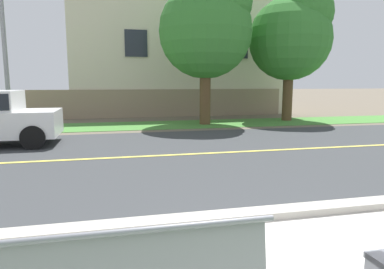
# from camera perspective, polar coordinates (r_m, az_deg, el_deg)

# --- Properties ---
(ground_plane) EXTENTS (140.00, 140.00, 0.00)m
(ground_plane) POSITION_cam_1_polar(r_m,az_deg,el_deg) (9.94, -4.66, -1.67)
(ground_plane) COLOR #665B4C
(curb_edge) EXTENTS (44.00, 0.30, 0.11)m
(curb_edge) POSITION_cam_1_polar(r_m,az_deg,el_deg) (4.60, 5.93, -13.41)
(curb_edge) COLOR #ADA89E
(curb_edge) RESTS_ON ground_plane
(street_asphalt) EXTENTS (52.00, 8.00, 0.01)m
(street_asphalt) POSITION_cam_1_polar(r_m,az_deg,el_deg) (8.48, -3.19, -3.42)
(street_asphalt) COLOR #383A3D
(street_asphalt) RESTS_ON ground_plane
(road_centre_line) EXTENTS (48.00, 0.14, 0.01)m
(road_centre_line) POSITION_cam_1_polar(r_m,az_deg,el_deg) (8.48, -3.19, -3.39)
(road_centre_line) COLOR #E0CC4C
(road_centre_line) RESTS_ON ground_plane
(far_verge_grass) EXTENTS (48.00, 2.80, 0.02)m
(far_verge_grass) POSITION_cam_1_polar(r_m,az_deg,el_deg) (14.34, -7.27, 1.52)
(far_verge_grass) COLOR #478438
(far_verge_grass) RESTS_ON ground_plane
(streetlamp) EXTENTS (0.24, 2.10, 6.95)m
(streetlamp) POSITION_cam_1_polar(r_m,az_deg,el_deg) (14.60, -28.58, 16.32)
(streetlamp) COLOR gray
(streetlamp) RESTS_ON ground_plane
(shade_tree_far_left) EXTENTS (3.81, 3.81, 6.28)m
(shade_tree_far_left) POSITION_cam_1_polar(r_m,az_deg,el_deg) (14.65, 2.79, 17.71)
(shade_tree_far_left) COLOR brown
(shade_tree_far_left) RESTS_ON ground_plane
(shade_tree_left) EXTENTS (3.68, 3.68, 6.06)m
(shade_tree_left) POSITION_cam_1_polar(r_m,az_deg,el_deg) (16.66, 16.35, 15.79)
(shade_tree_left) COLOR brown
(shade_tree_left) RESTS_ON ground_plane
(garden_wall) EXTENTS (13.00, 0.36, 1.40)m
(garden_wall) POSITION_cam_1_polar(r_m,az_deg,el_deg) (17.81, -5.21, 5.18)
(garden_wall) COLOR gray
(garden_wall) RESTS_ON ground_plane
(house_across_street) EXTENTS (12.72, 6.91, 7.23)m
(house_across_street) POSITION_cam_1_polar(r_m,az_deg,el_deg) (21.26, -2.47, 13.76)
(house_across_street) COLOR beige
(house_across_street) RESTS_ON ground_plane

